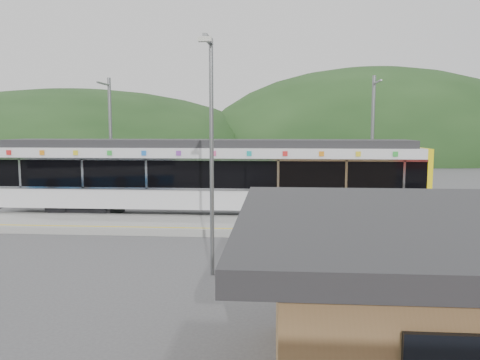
{
  "coord_description": "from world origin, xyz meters",
  "views": [
    {
      "loc": [
        1.95,
        -16.33,
        4.33
      ],
      "look_at": [
        0.64,
        1.0,
        2.38
      ],
      "focal_mm": 35.0,
      "sensor_mm": 36.0,
      "label": 1
    }
  ],
  "objects": [
    {
      "name": "ground",
      "position": [
        0.0,
        0.0,
        0.0
      ],
      "size": [
        120.0,
        120.0,
        0.0
      ],
      "primitive_type": "plane",
      "color": "#4C4C4F",
      "rests_on": "ground"
    },
    {
      "name": "hills",
      "position": [
        6.19,
        5.29,
        0.0
      ],
      "size": [
        146.0,
        149.0,
        26.0
      ],
      "color": "#1E3D19",
      "rests_on": "ground"
    },
    {
      "name": "platform",
      "position": [
        0.0,
        3.3,
        0.15
      ],
      "size": [
        26.0,
        3.2,
        0.3
      ],
      "primitive_type": "cube",
      "color": "#9E9E99",
      "rests_on": "ground"
    },
    {
      "name": "yellow_line",
      "position": [
        0.0,
        2.0,
        0.3
      ],
      "size": [
        26.0,
        0.1,
        0.01
      ],
      "primitive_type": "cube",
      "color": "yellow",
      "rests_on": "platform"
    },
    {
      "name": "train",
      "position": [
        -1.39,
        6.0,
        2.06
      ],
      "size": [
        20.44,
        3.01,
        3.74
      ],
      "color": "black",
      "rests_on": "ground"
    },
    {
      "name": "catenary_mast_west",
      "position": [
        -7.0,
        8.56,
        3.65
      ],
      "size": [
        0.18,
        1.8,
        7.0
      ],
      "color": "slate",
      "rests_on": "ground"
    },
    {
      "name": "catenary_mast_east",
      "position": [
        7.0,
        8.56,
        3.65
      ],
      "size": [
        0.18,
        1.8,
        7.0
      ],
      "color": "slate",
      "rests_on": "ground"
    },
    {
      "name": "lamp_post",
      "position": [
        0.13,
        -3.13,
        4.04
      ],
      "size": [
        0.35,
        1.17,
        6.81
      ],
      "rotation": [
        0.0,
        0.0,
        -0.02
      ],
      "color": "slate",
      "rests_on": "ground"
    }
  ]
}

